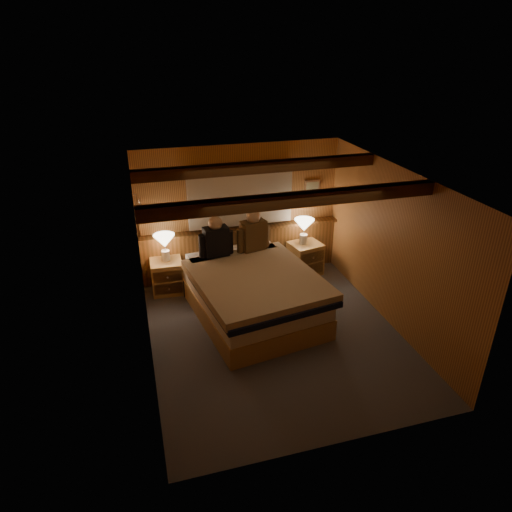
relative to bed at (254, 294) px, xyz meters
name	(u,v)px	position (x,y,z in m)	size (l,w,h in m)	color
floor	(275,335)	(0.17, -0.58, -0.40)	(4.20, 4.20, 0.00)	#4A4D58
ceiling	(279,178)	(0.17, -0.58, 2.00)	(4.20, 4.20, 0.00)	#E09954
wall_back	(240,212)	(0.17, 1.52, 0.80)	(3.60, 3.60, 0.00)	#C78B47
wall_left	(143,280)	(-1.63, -0.58, 0.80)	(4.20, 4.20, 0.00)	#C78B47
wall_right	(393,248)	(1.97, -0.58, 0.80)	(4.20, 4.20, 0.00)	#C78B47
wall_front	(344,356)	(0.17, -2.68, 0.80)	(3.60, 3.60, 0.00)	#C78B47
wainscot	(241,250)	(0.17, 1.46, 0.08)	(3.60, 0.23, 0.94)	brown
curtain_window	(241,196)	(0.17, 1.45, 1.12)	(2.18, 0.09, 1.11)	#472A11
ceiling_beams	(275,182)	(0.17, -0.43, 1.91)	(3.60, 1.65, 0.16)	#472A11
coat_rail	(139,205)	(-1.55, 1.00, 1.27)	(0.05, 0.55, 0.24)	white
framed_print	(312,187)	(1.52, 1.50, 1.15)	(0.30, 0.04, 0.25)	#A77953
bed	(254,294)	(0.00, 0.00, 0.00)	(2.04, 2.50, 0.77)	tan
nightstand_left	(167,276)	(-1.22, 1.16, -0.11)	(0.54, 0.49, 0.58)	tan
nightstand_right	(305,258)	(1.32, 1.15, -0.10)	(0.63, 0.59, 0.60)	tan
lamp_left	(165,243)	(-1.21, 1.21, 0.50)	(0.36, 0.36, 0.47)	silver
lamp_right	(304,227)	(1.27, 1.17, 0.53)	(0.36, 0.36, 0.47)	silver
person_left	(216,240)	(-0.41, 0.77, 0.65)	(0.58, 0.27, 0.71)	black
person_right	(253,233)	(0.23, 0.83, 0.66)	(0.59, 0.33, 0.73)	brown
duffel_bag	(198,282)	(-0.72, 1.03, -0.23)	(0.56, 0.35, 0.39)	black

